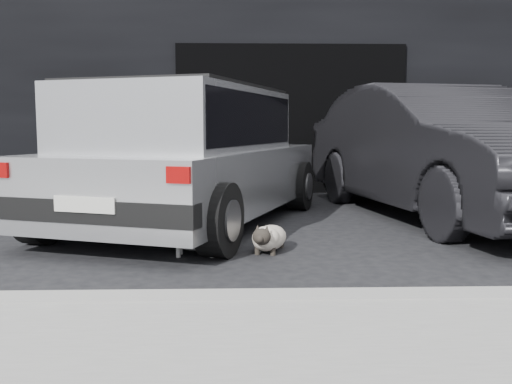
{
  "coord_description": "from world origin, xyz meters",
  "views": [
    {
      "loc": [
        0.07,
        -6.09,
        1.16
      ],
      "look_at": [
        0.22,
        -1.32,
        0.62
      ],
      "focal_mm": 40.0,
      "sensor_mm": 36.0,
      "label": 1
    }
  ],
  "objects_px": {
    "cat_siamese": "(268,238)",
    "cat_white": "(200,237)",
    "silver_hatchback": "(189,150)",
    "second_car": "(442,151)"
  },
  "relations": [
    {
      "from": "cat_siamese",
      "to": "cat_white",
      "type": "xyz_separation_m",
      "value": [
        -0.63,
        -0.13,
        0.04
      ]
    },
    {
      "from": "silver_hatchback",
      "to": "cat_siamese",
      "type": "xyz_separation_m",
      "value": [
        0.86,
        -1.53,
        -0.76
      ]
    },
    {
      "from": "silver_hatchback",
      "to": "second_car",
      "type": "distance_m",
      "value": 3.24
    },
    {
      "from": "silver_hatchback",
      "to": "cat_siamese",
      "type": "height_order",
      "value": "silver_hatchback"
    },
    {
      "from": "second_car",
      "to": "cat_siamese",
      "type": "bearing_deg",
      "value": -149.43
    },
    {
      "from": "second_car",
      "to": "silver_hatchback",
      "type": "bearing_deg",
      "value": 178.56
    },
    {
      "from": "cat_siamese",
      "to": "silver_hatchback",
      "type": "bearing_deg",
      "value": -43.85
    },
    {
      "from": "silver_hatchback",
      "to": "cat_siamese",
      "type": "relative_size",
      "value": 5.64
    },
    {
      "from": "silver_hatchback",
      "to": "cat_white",
      "type": "xyz_separation_m",
      "value": [
        0.24,
        -1.66,
        -0.72
      ]
    },
    {
      "from": "cat_siamese",
      "to": "second_car",
      "type": "bearing_deg",
      "value": -122.38
    }
  ]
}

